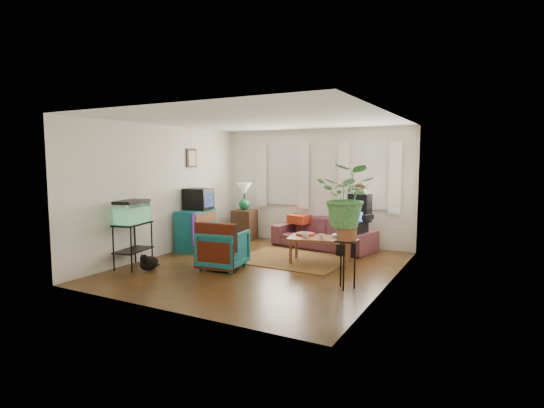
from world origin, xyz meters
The scene contains 31 objects.
floor centered at (0.00, 0.00, 0.00)m, with size 4.50×5.00×0.01m, color #4F2B14.
ceiling centered at (0.00, 0.00, 2.60)m, with size 4.50×5.00×0.01m, color white.
wall_back centered at (0.00, 2.50, 1.30)m, with size 4.50×0.01×2.60m, color silver.
wall_front centered at (0.00, -2.50, 1.30)m, with size 4.50×0.01×2.60m, color silver.
wall_left centered at (-2.25, 0.00, 1.30)m, with size 0.01×5.00×2.60m, color silver.
wall_right centered at (2.25, 0.00, 1.30)m, with size 0.01×5.00×2.60m, color silver.
window_left centered at (-0.80, 2.48, 1.55)m, with size 1.08×0.04×1.38m, color white.
window_right centered at (1.25, 2.48, 1.55)m, with size 1.08×0.04×1.38m, color white.
curtains_left centered at (-0.80, 2.40, 1.55)m, with size 1.36×0.06×1.50m, color white.
curtains_right centered at (1.25, 2.40, 1.55)m, with size 1.36×0.06×1.50m, color white.
picture_frame centered at (-2.21, 0.85, 1.95)m, with size 0.04×0.32×0.40m, color #3D2616.
area_rug centered at (0.25, 0.78, 0.01)m, with size 2.00×1.60×0.01m, color brown.
sofa centered at (0.38, 2.05, 0.44)m, with size 2.23×0.88×0.87m, color brown.
seated_person centered at (1.16, 1.89, 0.66)m, with size 0.56×0.69×1.33m, color black, non-canonical shape.
side_table centered at (-1.65, 2.08, 0.36)m, with size 0.49×0.49×0.72m, color #3A2015.
table_lamp centered at (-1.65, 2.08, 1.03)m, with size 0.37×0.37×0.66m, color white, non-canonical shape.
dresser centered at (-1.99, 0.66, 0.43)m, with size 0.47×0.95×0.85m, color #11616B.
crt_tv centered at (-1.98, 0.76, 1.08)m, with size 0.52×0.47×0.45m, color black.
aquarium_stand centered at (-2.00, -1.10, 0.40)m, with size 0.40×0.71×0.80m, color black.
aquarium centered at (-2.00, -1.10, 1.01)m, with size 0.36×0.65×0.42m, color #7FD899.
black_cat centered at (-1.58, -1.15, 0.16)m, with size 0.25×0.38×0.32m, color black.
armchair centered at (-0.56, -0.38, 0.38)m, with size 0.73×0.69×0.75m, color #105764.
serape_throw centered at (-0.52, -0.67, 0.53)m, with size 0.76×0.17×0.62m, color #9E0A0A.
coffee_table centered at (0.82, 0.77, 0.24)m, with size 1.17×0.64×0.48m, color brown.
cup_a centered at (0.58, 0.61, 0.53)m, with size 0.13×0.13×0.10m, color white.
cup_b centered at (0.91, 0.60, 0.53)m, with size 0.11×0.11×0.10m, color beige.
bowl centered at (1.11, 0.94, 0.51)m, with size 0.23×0.23×0.06m, color white.
snack_tray centered at (0.47, 0.86, 0.50)m, with size 0.36×0.36×0.04m, color #B21414.
birdcage centered at (1.25, 0.70, 0.65)m, with size 0.19×0.19×0.34m, color #115B6B, non-canonical shape.
plant_stand centered at (1.75, -0.52, 0.37)m, with size 0.31×0.31×0.74m, color black.
potted_plant centered at (1.75, -0.52, 1.24)m, with size 0.84×0.73×0.93m, color #599947.
Camera 1 is at (3.68, -6.48, 1.92)m, focal length 28.00 mm.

